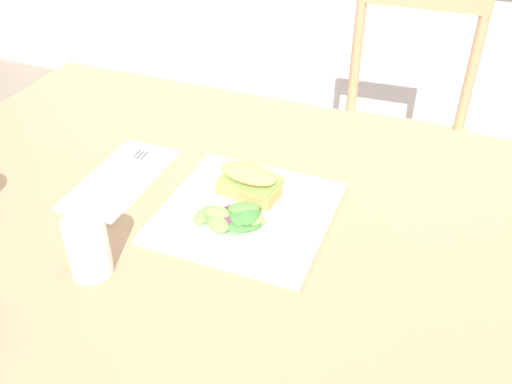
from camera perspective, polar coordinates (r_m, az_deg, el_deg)
dining_table at (r=0.99m, az=-3.14°, el=-8.95°), size 1.30×0.94×0.74m
chair_wooden_far at (r=1.76m, az=13.92°, el=4.91°), size 0.41×0.41×0.87m
plate_lunch at (r=0.94m, az=-0.90°, el=-2.07°), size 0.27×0.27×0.01m
sandwich_half_front at (r=0.95m, az=-0.71°, el=1.13°), size 0.11×0.08×0.06m
salad_mixed_greens at (r=0.89m, az=-2.19°, el=-2.52°), size 0.13×0.09×0.04m
napkin_folded at (r=1.05m, az=-13.46°, el=1.33°), size 0.12×0.24×0.00m
fork_on_napkin at (r=1.06m, az=-13.02°, el=1.99°), size 0.03×0.19×0.00m
cup_extra_side at (r=0.84m, az=-16.56°, el=-5.36°), size 0.06×0.06×0.09m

